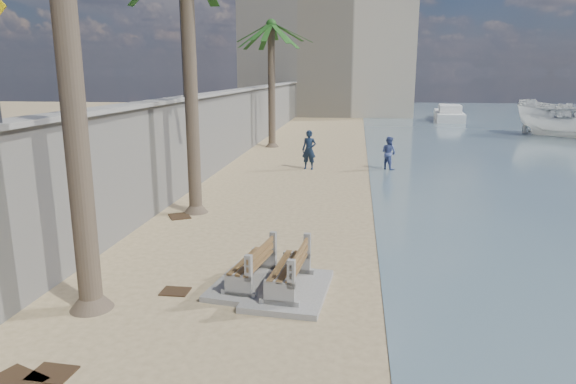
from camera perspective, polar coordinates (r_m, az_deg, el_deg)
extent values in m
plane|color=tan|center=(8.44, -3.09, -19.07)|extent=(140.00, 140.00, 0.00)
cube|color=gray|center=(27.93, -6.09, 7.40)|extent=(0.45, 70.00, 3.50)
cube|color=gray|center=(27.81, -6.18, 11.09)|extent=(0.80, 70.00, 0.12)
cube|color=#B7AA93|center=(59.16, 4.49, 15.49)|extent=(18.00, 12.00, 14.00)
cube|color=gray|center=(11.28, -3.96, -10.07)|extent=(1.79, 2.37, 0.12)
cube|color=gray|center=(10.91, 0.10, -10.84)|extent=(1.76, 2.42, 0.13)
cylinder|color=brown|center=(10.02, -23.24, 14.17)|extent=(0.44, 0.44, 9.71)
cylinder|color=brown|center=(16.62, -10.75, 11.33)|extent=(0.42, 0.42, 8.08)
cylinder|color=brown|center=(31.73, -1.82, 11.57)|extent=(0.44, 0.44, 7.29)
cylinder|color=#2D2D33|center=(20.15, -11.70, 17.46)|extent=(0.12, 0.12, 5.00)
imported|color=#132035|center=(24.36, 2.36, 5.02)|extent=(0.85, 0.65, 2.14)
imported|color=#475693|center=(24.84, 11.13, 4.47)|extent=(1.05, 1.04, 1.74)
imported|color=silver|center=(41.63, 29.29, 7.29)|extent=(4.57, 4.57, 3.75)
cube|color=#382616|center=(9.05, -24.73, -17.84)|extent=(0.66, 0.54, 0.03)
cube|color=#382616|center=(16.79, -11.96, -2.65)|extent=(0.92, 0.97, 0.03)
cube|color=#382616|center=(11.22, -12.41, -10.73)|extent=(0.57, 0.46, 0.03)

